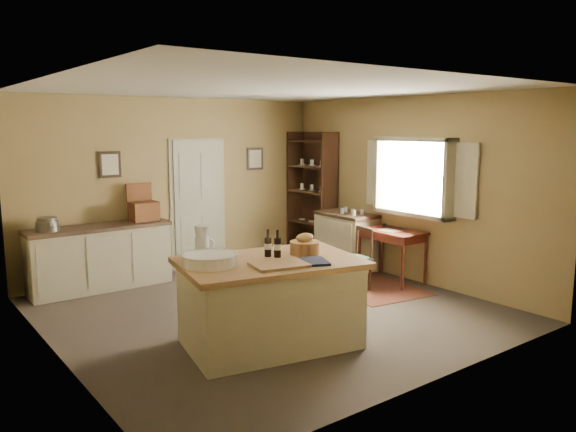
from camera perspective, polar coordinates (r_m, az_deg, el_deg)
name	(u,v)px	position (r m, az deg, el deg)	size (l,w,h in m)	color
ground	(270,310)	(7.08, -1.86, -9.52)	(5.00, 5.00, 0.00)	#4B4139
wall_back	(177,186)	(8.92, -11.21, 3.05)	(5.00, 0.10, 2.70)	#947D50
wall_front	(437,233)	(4.97, 14.92, -1.73)	(5.00, 0.10, 2.70)	#947D50
wall_left	(52,224)	(5.73, -22.83, -0.73)	(0.10, 5.00, 2.70)	#947D50
wall_right	(408,189)	(8.45, 12.10, 2.69)	(0.10, 5.00, 2.70)	#947D50
ceiling	(269,88)	(6.73, -1.98, 12.84)	(5.00, 5.00, 0.00)	silver
door	(198,203)	(9.09, -9.08, 1.34)	(0.97, 0.06, 2.11)	#ABAF96
framed_prints	(189,161)	(8.96, -10.06, 5.48)	(2.82, 0.02, 0.38)	black
window	(416,177)	(8.25, 12.84, 3.91)	(0.25, 1.99, 1.12)	#BDB296
work_island	(269,300)	(5.86, -1.95, -8.54)	(2.02, 1.53, 1.20)	#BDB296
sideboard	(101,255)	(8.29, -18.49, -3.79)	(1.95, 0.56, 1.18)	#BDB296
rug	(369,286)	(8.17, 8.27, -7.04)	(1.10, 1.60, 0.01)	#572818
writing_desk	(392,237)	(8.34, 10.55, -2.07)	(0.57, 0.93, 0.82)	#3B140C
desk_chair	(354,260)	(7.87, 6.69, -4.45)	(0.40, 0.40, 0.85)	black
right_cabinet	(346,240)	(9.05, 5.93, -2.46)	(0.56, 1.00, 0.99)	#BDB296
shelving_unit	(314,195)	(9.81, 2.64, 2.17)	(0.37, 0.98, 2.17)	black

